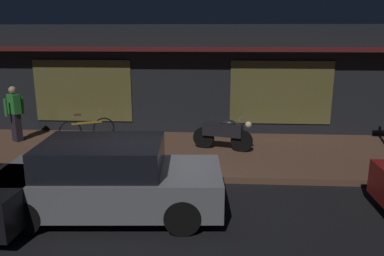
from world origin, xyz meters
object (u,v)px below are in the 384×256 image
(bicycle_parked, at_px, (87,129))
(parked_car_far, at_px, (109,179))
(motorcycle, at_px, (224,133))
(person_photographer, at_px, (15,113))

(bicycle_parked, distance_m, parked_car_far, 4.89)
(motorcycle, xyz_separation_m, person_photographer, (-6.22, 0.50, 0.38))
(parked_car_far, bearing_deg, bicycle_parked, 113.13)
(person_photographer, bearing_deg, parked_car_far, -46.82)
(motorcycle, bearing_deg, person_photographer, 175.37)
(motorcycle, distance_m, person_photographer, 6.26)
(bicycle_parked, height_order, parked_car_far, parked_car_far)
(bicycle_parked, relative_size, parked_car_far, 0.35)
(motorcycle, xyz_separation_m, parked_car_far, (-2.21, -3.77, 0.06))
(person_photographer, xyz_separation_m, parked_car_far, (4.01, -4.28, -0.32))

